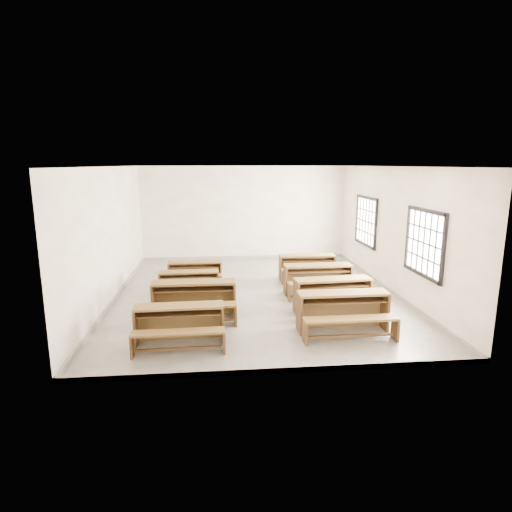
{
  "coord_description": "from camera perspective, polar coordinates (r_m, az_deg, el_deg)",
  "views": [
    {
      "loc": [
        -1.02,
        -10.42,
        3.26
      ],
      "look_at": [
        0.0,
        0.0,
        1.0
      ],
      "focal_mm": 30.0,
      "sensor_mm": 36.0,
      "label": 1
    }
  ],
  "objects": [
    {
      "name": "desk_set_6",
      "position": [
        10.97,
        8.28,
        -2.8
      ],
      "size": [
        1.71,
        0.89,
        0.77
      ],
      "rotation": [
        0.0,
        0.0,
        0.0
      ],
      "color": "brown",
      "rests_on": "ground"
    },
    {
      "name": "desk_set_2",
      "position": [
        10.75,
        -8.92,
        -3.47
      ],
      "size": [
        1.49,
        0.8,
        0.66
      ],
      "rotation": [
        0.0,
        0.0,
        0.03
      ],
      "color": "brown",
      "rests_on": "ground"
    },
    {
      "name": "room",
      "position": [
        10.54,
        0.49,
        6.1
      ],
      "size": [
        8.5,
        8.5,
        3.2
      ],
      "color": "gray",
      "rests_on": "ground"
    },
    {
      "name": "desk_set_0",
      "position": [
        8.04,
        -10.18,
        -8.64
      ],
      "size": [
        1.65,
        0.88,
        0.73
      ],
      "rotation": [
        0.0,
        0.0,
        0.03
      ],
      "color": "brown",
      "rests_on": "ground"
    },
    {
      "name": "desk_set_1",
      "position": [
        9.29,
        -8.26,
        -5.44
      ],
      "size": [
        1.79,
        0.94,
        0.8
      ],
      "rotation": [
        0.0,
        0.0,
        -0.01
      ],
      "color": "brown",
      "rests_on": "ground"
    },
    {
      "name": "desk_set_5",
      "position": [
        9.7,
        10.28,
        -4.86
      ],
      "size": [
        1.78,
        1.02,
        0.77
      ],
      "rotation": [
        0.0,
        0.0,
        0.08
      ],
      "color": "brown",
      "rests_on": "ground"
    },
    {
      "name": "desk_set_4",
      "position": [
        8.63,
        11.57,
        -6.95
      ],
      "size": [
        1.78,
        0.93,
        0.8
      ],
      "rotation": [
        0.0,
        0.0,
        0.01
      ],
      "color": "brown",
      "rests_on": "ground"
    },
    {
      "name": "desk_set_7",
      "position": [
        12.33,
        6.83,
        -1.24
      ],
      "size": [
        1.6,
        0.85,
        0.71
      ],
      "rotation": [
        0.0,
        0.0,
        -0.02
      ],
      "color": "brown",
      "rests_on": "ground"
    },
    {
      "name": "desk_set_3",
      "position": [
        11.81,
        -8.14,
        -2.05
      ],
      "size": [
        1.45,
        0.76,
        0.65
      ],
      "rotation": [
        0.0,
        0.0,
        0.0
      ],
      "color": "brown",
      "rests_on": "ground"
    }
  ]
}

